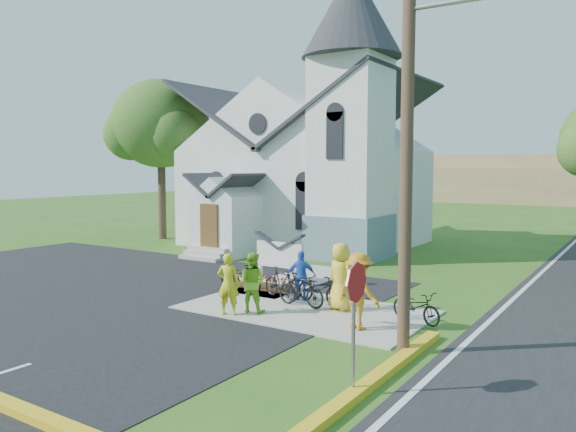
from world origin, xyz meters
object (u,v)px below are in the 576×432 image
Objects in this scene: stop_sign at (355,300)px; cyclist_0 at (228,284)px; cyclist_3 at (359,291)px; bike_0 at (241,277)px; utility_pole at (410,109)px; cyclist_1 at (252,282)px; bike_1 at (282,283)px; bike_2 at (319,288)px; church_sign at (280,255)px; bike_3 at (301,290)px; bike_4 at (416,306)px; cyclist_2 at (301,276)px; cyclist_4 at (341,276)px.

cyclist_0 is at bearing 150.90° from stop_sign.
bike_0 is at bearing -4.65° from cyclist_3.
utility_pole is 6.76m from cyclist_1.
bike_1 reaches higher than bike_2.
utility_pole reaches higher than cyclist_3.
church_sign is 4.57m from cyclist_0.
church_sign is 1.33× the size of bike_3.
bike_0 is 1.03× the size of bike_2.
cyclist_3 reaches higher than cyclist_0.
cyclist_0 is (1.24, -4.40, -0.11)m from church_sign.
cyclist_3 is (2.15, -1.76, 0.52)m from bike_2.
church_sign is 1.26× the size of cyclist_0.
cyclist_3 is at bearing -109.59° from bike_3.
cyclist_1 reaches higher than church_sign.
bike_4 is at bearing 98.15° from stop_sign.
cyclist_2 reaches higher than bike_4.
church_sign is 2.77m from cyclist_2.
cyclist_0 reaches higher than church_sign.
bike_0 is (-6.90, 2.88, -4.88)m from utility_pole.
bike_2 is 1.08× the size of bike_4.
bike_3 is at bearing 152.04° from utility_pole.
stop_sign is 6.86m from bike_2.
bike_1 is 0.84× the size of cyclist_3.
cyclist_0 is 3.72m from cyclist_3.
church_sign is at bearing 68.24° from bike_2.
church_sign is 3.37m from bike_2.
church_sign reaches higher than bike_0.
cyclist_0 is 0.71m from cyclist_1.
utility_pole reaches higher than cyclist_4.
cyclist_3 is (5.22, -1.84, 0.50)m from bike_0.
stop_sign reaches higher than bike_4.
bike_3 is at bearing -45.75° from church_sign.
cyclist_3 reaches higher than cyclist_2.
cyclist_4 reaches higher than church_sign.
bike_1 is at bearing -89.81° from bike_0.
cyclist_1 is (-5.04, 3.61, -0.88)m from stop_sign.
cyclist_2 is at bearing 98.29° from bike_2.
bike_2 is 0.90× the size of cyclist_4.
cyclist_3 is 1.18× the size of bike_3.
bike_1 is 0.93× the size of bike_2.
cyclist_2 is 0.79× the size of cyclist_4.
stop_sign is 1.50× the size of bike_3.
cyclist_1 reaches higher than bike_3.
bike_1 is 2.26m from cyclist_4.
bike_2 is 0.90× the size of cyclist_3.
cyclist_4 reaches higher than bike_2.
cyclist_0 reaches higher than bike_2.
bike_1 is at bearing 69.04° from bike_3.
bike_0 is 1.18× the size of cyclist_2.
stop_sign is at bearing -48.12° from church_sign.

